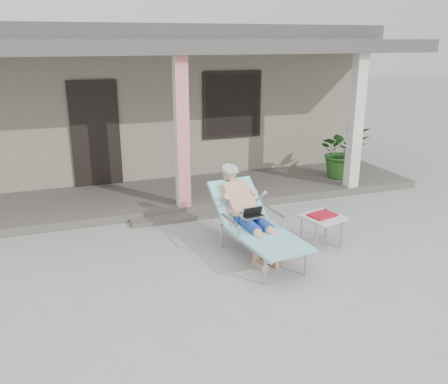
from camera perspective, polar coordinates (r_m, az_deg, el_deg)
name	(u,v)px	position (r m, az deg, el deg)	size (l,w,h in m)	color
ground	(223,264)	(6.72, -0.07, -8.60)	(60.00, 60.00, 0.00)	#9E9E99
house	(138,95)	(12.40, -10.31, 11.45)	(10.40, 5.40, 3.30)	gray
porch_deck	(173,195)	(9.37, -6.19, -0.40)	(10.00, 2.00, 0.15)	#605B56
porch_overhang	(168,52)	(8.85, -6.71, 16.42)	(10.00, 2.30, 2.85)	silver
porch_step	(188,217)	(8.33, -4.31, -2.98)	(2.00, 0.30, 0.07)	#605B56
lounger	(251,203)	(6.78, 3.30, -1.28)	(0.93, 1.99, 1.26)	#B7B7BC
side_table	(322,219)	(7.32, 11.71, -3.17)	(0.67, 0.67, 0.49)	beige
potted_palm	(343,151)	(10.45, 14.08, 4.77)	(1.03, 0.89, 1.14)	#26591E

